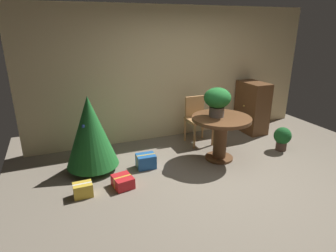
{
  "coord_description": "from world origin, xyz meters",
  "views": [
    {
      "loc": [
        -2.35,
        -3.1,
        2.24
      ],
      "look_at": [
        -0.9,
        0.45,
        0.88
      ],
      "focal_mm": 30.53,
      "sensor_mm": 36.0,
      "label": 1
    }
  ],
  "objects_px": {
    "gift_box_gold": "(83,190)",
    "gift_box_blue": "(146,161)",
    "wooden_chair_far": "(197,117)",
    "round_dining_table": "(221,129)",
    "wooden_cabinet": "(252,107)",
    "holiday_tree": "(90,132)",
    "potted_plant": "(282,137)",
    "flower_vase": "(217,100)",
    "gift_box_red": "(123,182)"
  },
  "relations": [
    {
      "from": "round_dining_table",
      "to": "holiday_tree",
      "type": "height_order",
      "value": "holiday_tree"
    },
    {
      "from": "wooden_chair_far",
      "to": "gift_box_gold",
      "type": "height_order",
      "value": "wooden_chair_far"
    },
    {
      "from": "flower_vase",
      "to": "gift_box_red",
      "type": "height_order",
      "value": "flower_vase"
    },
    {
      "from": "wooden_cabinet",
      "to": "potted_plant",
      "type": "height_order",
      "value": "wooden_cabinet"
    },
    {
      "from": "round_dining_table",
      "to": "wooden_cabinet",
      "type": "bearing_deg",
      "value": 34.44
    },
    {
      "from": "gift_box_red",
      "to": "wooden_cabinet",
      "type": "relative_size",
      "value": 0.31
    },
    {
      "from": "flower_vase",
      "to": "wooden_chair_far",
      "type": "bearing_deg",
      "value": 85.78
    },
    {
      "from": "gift_box_red",
      "to": "wooden_cabinet",
      "type": "height_order",
      "value": "wooden_cabinet"
    },
    {
      "from": "holiday_tree",
      "to": "gift_box_red",
      "type": "height_order",
      "value": "holiday_tree"
    },
    {
      "from": "holiday_tree",
      "to": "gift_box_blue",
      "type": "distance_m",
      "value": 1.02
    },
    {
      "from": "wooden_cabinet",
      "to": "potted_plant",
      "type": "bearing_deg",
      "value": -95.65
    },
    {
      "from": "flower_vase",
      "to": "potted_plant",
      "type": "height_order",
      "value": "flower_vase"
    },
    {
      "from": "round_dining_table",
      "to": "gift_box_gold",
      "type": "height_order",
      "value": "round_dining_table"
    },
    {
      "from": "wooden_chair_far",
      "to": "gift_box_red",
      "type": "relative_size",
      "value": 2.67
    },
    {
      "from": "flower_vase",
      "to": "wooden_cabinet",
      "type": "xyz_separation_m",
      "value": [
        1.45,
        0.88,
        -0.52
      ]
    },
    {
      "from": "wooden_chair_far",
      "to": "holiday_tree",
      "type": "bearing_deg",
      "value": -168.62
    },
    {
      "from": "wooden_cabinet",
      "to": "gift_box_gold",
      "type": "bearing_deg",
      "value": -161.53
    },
    {
      "from": "gift_box_gold",
      "to": "gift_box_red",
      "type": "relative_size",
      "value": 0.76
    },
    {
      "from": "potted_plant",
      "to": "round_dining_table",
      "type": "bearing_deg",
      "value": 174.45
    },
    {
      "from": "wooden_chair_far",
      "to": "gift_box_gold",
      "type": "bearing_deg",
      "value": -153.96
    },
    {
      "from": "gift_box_gold",
      "to": "gift_box_blue",
      "type": "xyz_separation_m",
      "value": [
        1.07,
        0.48,
        0.02
      ]
    },
    {
      "from": "gift_box_red",
      "to": "flower_vase",
      "type": "bearing_deg",
      "value": 11.06
    },
    {
      "from": "wooden_chair_far",
      "to": "gift_box_red",
      "type": "height_order",
      "value": "wooden_chair_far"
    },
    {
      "from": "wooden_chair_far",
      "to": "gift_box_gold",
      "type": "relative_size",
      "value": 3.52
    },
    {
      "from": "wooden_cabinet",
      "to": "flower_vase",
      "type": "bearing_deg",
      "value": -148.65
    },
    {
      "from": "round_dining_table",
      "to": "flower_vase",
      "type": "height_order",
      "value": "flower_vase"
    },
    {
      "from": "gift_box_blue",
      "to": "gift_box_red",
      "type": "distance_m",
      "value": 0.67
    },
    {
      "from": "gift_box_blue",
      "to": "flower_vase",
      "type": "bearing_deg",
      "value": -4.85
    },
    {
      "from": "gift_box_gold",
      "to": "gift_box_blue",
      "type": "bearing_deg",
      "value": 24.14
    },
    {
      "from": "wooden_chair_far",
      "to": "wooden_cabinet",
      "type": "relative_size",
      "value": 0.83
    },
    {
      "from": "gift_box_gold",
      "to": "gift_box_red",
      "type": "distance_m",
      "value": 0.57
    },
    {
      "from": "round_dining_table",
      "to": "wooden_cabinet",
      "type": "height_order",
      "value": "wooden_cabinet"
    },
    {
      "from": "flower_vase",
      "to": "gift_box_blue",
      "type": "bearing_deg",
      "value": 175.15
    },
    {
      "from": "flower_vase",
      "to": "wooden_chair_far",
      "type": "relative_size",
      "value": 0.54
    },
    {
      "from": "round_dining_table",
      "to": "wooden_cabinet",
      "type": "xyz_separation_m",
      "value": [
        1.39,
        0.95,
        -0.0
      ]
    },
    {
      "from": "gift_box_blue",
      "to": "potted_plant",
      "type": "xyz_separation_m",
      "value": [
        2.58,
        -0.3,
        0.14
      ]
    },
    {
      "from": "gift_box_red",
      "to": "round_dining_table",
      "type": "bearing_deg",
      "value": 8.51
    },
    {
      "from": "wooden_chair_far",
      "to": "gift_box_blue",
      "type": "distance_m",
      "value": 1.52
    },
    {
      "from": "holiday_tree",
      "to": "gift_box_gold",
      "type": "distance_m",
      "value": 0.96
    },
    {
      "from": "round_dining_table",
      "to": "wooden_cabinet",
      "type": "distance_m",
      "value": 1.68
    },
    {
      "from": "gift_box_red",
      "to": "wooden_chair_far",
      "type": "bearing_deg",
      "value": 31.99
    },
    {
      "from": "holiday_tree",
      "to": "wooden_chair_far",
      "type": "bearing_deg",
      "value": 11.38
    },
    {
      "from": "gift_box_gold",
      "to": "potted_plant",
      "type": "relative_size",
      "value": 0.58
    },
    {
      "from": "round_dining_table",
      "to": "potted_plant",
      "type": "xyz_separation_m",
      "value": [
        1.28,
        -0.12,
        -0.29
      ]
    },
    {
      "from": "flower_vase",
      "to": "potted_plant",
      "type": "bearing_deg",
      "value": -8.31
    },
    {
      "from": "round_dining_table",
      "to": "gift_box_red",
      "type": "bearing_deg",
      "value": -171.49
    },
    {
      "from": "gift_box_blue",
      "to": "wooden_chair_far",
      "type": "bearing_deg",
      "value": 27.56
    },
    {
      "from": "holiday_tree",
      "to": "gift_box_gold",
      "type": "xyz_separation_m",
      "value": [
        -0.25,
        -0.73,
        -0.57
      ]
    },
    {
      "from": "gift_box_gold",
      "to": "gift_box_blue",
      "type": "distance_m",
      "value": 1.17
    },
    {
      "from": "holiday_tree",
      "to": "flower_vase",
      "type": "bearing_deg",
      "value": -9.86
    }
  ]
}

